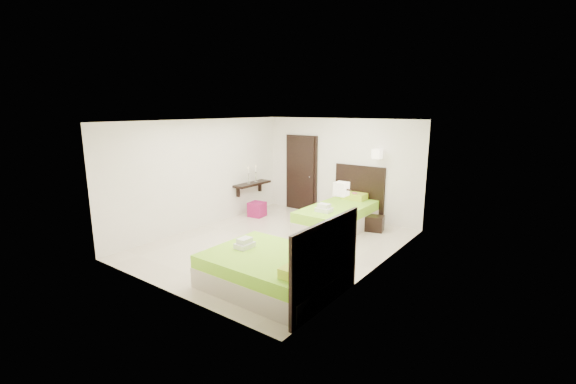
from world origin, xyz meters
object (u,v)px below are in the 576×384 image
Objects in this scene: bed_double at (276,270)px; ottoman at (257,209)px; bed_single at (339,216)px; nightstand at (375,223)px.

bed_double reaches higher than ottoman.
ottoman is at bearing 134.89° from bed_double.
bed_double is at bearing -78.40° from bed_single.
ottoman is at bearing 179.87° from nightstand.
bed_single reaches higher than bed_double.
bed_double is at bearing -103.89° from nightstand.
nightstand is at bearing 89.32° from bed_double.
bed_double is (0.68, -3.33, -0.03)m from bed_single.
ottoman is (-3.02, 3.03, -0.12)m from bed_double.
bed_single reaches higher than nightstand.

